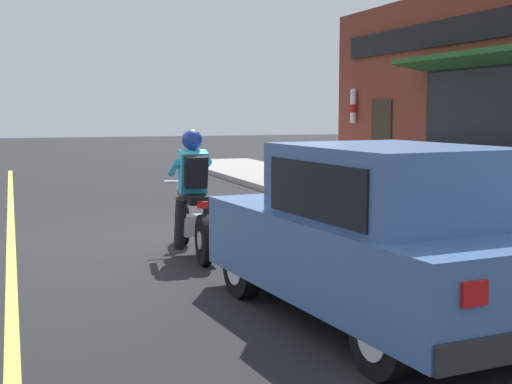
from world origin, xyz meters
TOP-DOWN VIEW (x-y plane):
  - ground_plane at (0.00, 0.00)m, footprint 80.00×80.00m
  - sidewalk_curb at (4.96, 3.00)m, footprint 2.60×22.00m
  - lane_stripe at (-1.80, 3.00)m, footprint 0.12×19.80m
  - storefront_building at (6.49, 1.34)m, footprint 1.25×10.22m
  - motorcycle_with_rider at (0.43, -1.40)m, footprint 0.56×2.02m
  - car_hatchback at (1.24, -4.80)m, footprint 2.02×3.93m
  - fire_hydrant at (4.76, 5.72)m, footprint 0.36×0.24m

SIDE VIEW (x-z plane):
  - ground_plane at x=0.00m, z-range 0.00..0.00m
  - lane_stripe at x=-1.80m, z-range 0.00..0.01m
  - sidewalk_curb at x=4.96m, z-range 0.00..0.14m
  - fire_hydrant at x=4.76m, z-range 0.13..1.01m
  - motorcycle_with_rider at x=0.43m, z-range -0.13..1.49m
  - car_hatchback at x=1.24m, z-range -0.02..1.55m
  - storefront_building at x=6.49m, z-range 0.01..4.21m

